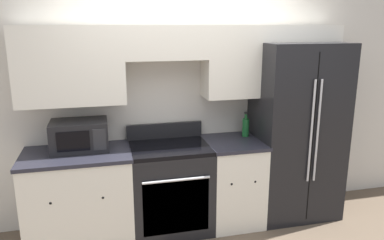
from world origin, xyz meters
name	(u,v)px	position (x,y,z in m)	size (l,w,h in m)	color
ground_plane	(200,240)	(0.00, 0.00, 0.00)	(12.00, 12.00, 0.00)	brown
wall_back	(187,86)	(0.01, 0.59, 1.45)	(8.00, 0.39, 2.60)	beige
lower_cabinets_left	(80,197)	(-1.12, 0.31, 0.45)	(1.01, 0.64, 0.90)	silver
lower_cabinets_right	(232,181)	(0.44, 0.31, 0.45)	(0.57, 0.64, 0.90)	silver
oven_range	(170,187)	(-0.23, 0.31, 0.45)	(0.80, 0.65, 1.06)	black
refrigerator	(294,130)	(1.17, 0.37, 0.95)	(0.90, 0.78, 1.89)	black
microwave	(80,135)	(-1.08, 0.40, 1.04)	(0.53, 0.37, 0.28)	black
bottle	(246,127)	(0.63, 0.44, 1.00)	(0.07, 0.07, 0.26)	#195928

